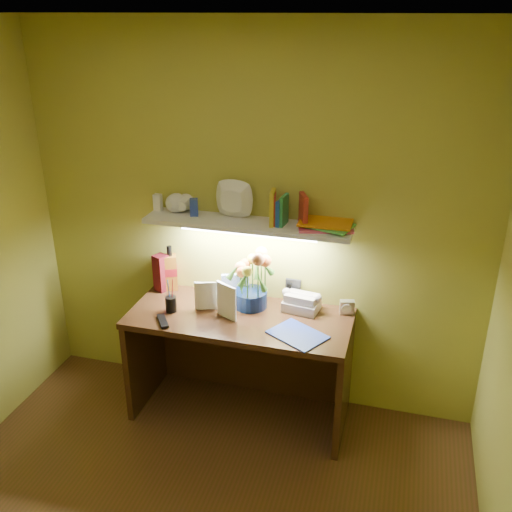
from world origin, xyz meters
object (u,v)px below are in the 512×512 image
Objects in this scene: flower_bouquet at (251,280)px; whisky_bottle at (170,268)px; telephone at (302,301)px; desk_clock at (347,307)px; desk at (240,366)px.

whisky_bottle is (-0.60, 0.10, -0.03)m from flower_bouquet.
flower_bouquet reaches higher than telephone.
desk_clock is (0.61, 0.07, -0.14)m from flower_bouquet.
telephone reaches higher than desk_clock.
flower_bouquet is 0.63m from desk_clock.
flower_bouquet reaches higher than desk_clock.
flower_bouquet reaches higher than desk.
desk_clock is at bearing 13.94° from telephone.
desk is 0.60m from telephone.
whisky_bottle is (-1.21, 0.03, 0.11)m from desk_clock.
flower_bouquet is (0.03, 0.14, 0.56)m from desk.
telephone is 0.93m from whisky_bottle.
flower_bouquet is 1.20× the size of whisky_bottle.
flower_bouquet is at bearing 77.18° from desk.
whisky_bottle reaches higher than desk.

